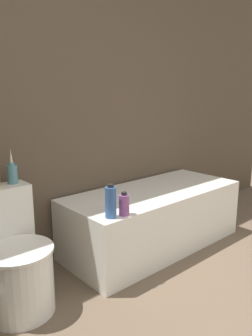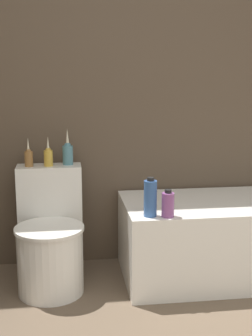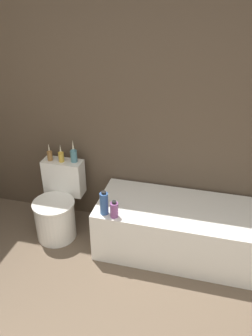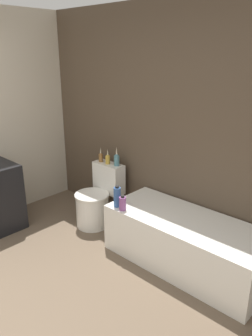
{
  "view_description": "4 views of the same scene",
  "coord_description": "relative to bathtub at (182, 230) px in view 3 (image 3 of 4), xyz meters",
  "views": [
    {
      "loc": [
        -1.27,
        -0.0,
        1.34
      ],
      "look_at": [
        0.29,
        1.76,
        0.81
      ],
      "focal_mm": 35.0,
      "sensor_mm": 36.0,
      "label": 1
    },
    {
      "loc": [
        -0.45,
        -0.95,
        1.37
      ],
      "look_at": [
        -0.09,
        1.77,
        0.79
      ],
      "focal_mm": 50.0,
      "sensor_mm": 36.0,
      "label": 2
    },
    {
      "loc": [
        0.83,
        -0.64,
        2.33
      ],
      "look_at": [
        0.2,
        1.82,
        0.92
      ],
      "focal_mm": 35.0,
      "sensor_mm": 36.0,
      "label": 3
    },
    {
      "loc": [
        2.26,
        -0.61,
        2.09
      ],
      "look_at": [
        0.18,
        1.63,
        0.99
      ],
      "focal_mm": 35.0,
      "sensor_mm": 36.0,
      "label": 4
    }
  ],
  "objects": [
    {
      "name": "bathtub",
      "position": [
        0.0,
        0.0,
        0.0
      ],
      "size": [
        1.64,
        0.7,
        0.52
      ],
      "color": "white",
      "rests_on": "ground"
    },
    {
      "name": "shampoo_bottle_tall",
      "position": [
        -0.7,
        -0.26,
        0.37
      ],
      "size": [
        0.08,
        0.08,
        0.23
      ],
      "color": "#335999",
      "rests_on": "bathtub"
    },
    {
      "name": "vase_silver",
      "position": [
        -1.3,
        0.18,
        0.55
      ],
      "size": [
        0.06,
        0.06,
        0.19
      ],
      "color": "gold",
      "rests_on": "toilet"
    },
    {
      "name": "vase_bronze",
      "position": [
        -1.17,
        0.21,
        0.57
      ],
      "size": [
        0.07,
        0.07,
        0.24
      ],
      "color": "teal",
      "rests_on": "toilet"
    },
    {
      "name": "wall_back_tiled",
      "position": [
        -0.74,
        0.4,
        1.04
      ],
      "size": [
        6.4,
        0.06,
        2.6
      ],
      "color": "brown",
      "rests_on": "ground_plane"
    },
    {
      "name": "vase_gold",
      "position": [
        -1.42,
        0.18,
        0.55
      ],
      "size": [
        0.05,
        0.05,
        0.19
      ],
      "color": "olive",
      "rests_on": "toilet"
    },
    {
      "name": "toilet",
      "position": [
        -1.3,
        -0.02,
        0.05
      ],
      "size": [
        0.43,
        0.6,
        0.75
      ],
      "color": "white",
      "rests_on": "ground"
    },
    {
      "name": "shampoo_bottle_short",
      "position": [
        -0.6,
        -0.29,
        0.33
      ],
      "size": [
        0.07,
        0.07,
        0.16
      ],
      "color": "#8C4C8C",
      "rests_on": "bathtub"
    }
  ]
}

